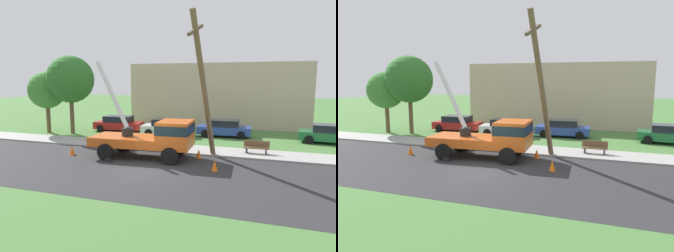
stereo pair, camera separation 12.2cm
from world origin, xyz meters
TOP-DOWN VIEW (x-y plane):
  - ground_plane at (0.00, 12.00)m, footprint 120.00×120.00m
  - road_asphalt at (0.00, 0.00)m, footprint 80.00×8.49m
  - sidewalk_strip at (0.00, 5.53)m, footprint 80.00×2.56m
  - utility_truck at (-0.55, 2.71)m, footprint 6.90×3.21m
  - leaning_utility_pole at (2.40, 2.81)m, footprint 1.00×3.98m
  - traffic_cone_ahead at (3.39, 1.24)m, footprint 0.36×0.36m
  - traffic_cone_behind at (-5.92, 1.86)m, footprint 0.36×0.36m
  - traffic_cone_curbside at (1.99, 3.58)m, footprint 0.36×0.36m
  - parked_sedan_red at (-7.41, 11.08)m, footprint 4.48×2.16m
  - parked_sedan_white at (-2.28, 10.32)m, footprint 4.51×2.20m
  - parked_sedan_blue at (2.37, 11.40)m, footprint 4.48×2.15m
  - parked_sedan_green at (10.40, 11.09)m, footprint 4.55×2.29m
  - park_bench at (5.30, 5.59)m, footprint 1.60×0.45m
  - roadside_tree_near at (-10.65, 8.53)m, footprint 4.09×4.09m
  - roadside_tree_far at (-13.03, 8.32)m, footprint 3.27×3.27m
  - lowrise_building_backdrop at (0.73, 18.72)m, footprint 18.00×6.00m

SIDE VIEW (x-z plane):
  - ground_plane at x=0.00m, z-range 0.00..0.00m
  - road_asphalt at x=0.00m, z-range 0.00..0.01m
  - sidewalk_strip at x=0.00m, z-range 0.00..0.10m
  - traffic_cone_ahead at x=3.39m, z-range 0.00..0.56m
  - traffic_cone_behind at x=-5.92m, z-range 0.00..0.56m
  - traffic_cone_curbside at x=1.99m, z-range 0.00..0.56m
  - park_bench at x=5.30m, z-range 0.01..0.91m
  - parked_sedan_red at x=-7.41m, z-range 0.00..1.42m
  - parked_sedan_white at x=-2.28m, z-range 0.00..1.42m
  - parked_sedan_blue at x=2.37m, z-range 0.00..1.42m
  - parked_sedan_green at x=10.40m, z-range 0.00..1.42m
  - utility_truck at x=-0.55m, z-range -1.58..4.40m
  - lowrise_building_backdrop at x=0.73m, z-range 0.00..6.40m
  - roadside_tree_far at x=-13.03m, z-range 1.07..6.54m
  - leaning_utility_pole at x=2.40m, z-range 0.09..8.54m
  - roadside_tree_near at x=-10.65m, z-range 1.35..8.19m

